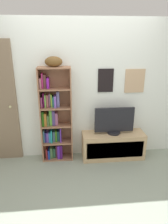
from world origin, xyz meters
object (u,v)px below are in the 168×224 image
at_px(television, 114,121).
at_px(football, 54,62).
at_px(bookshelf, 54,120).
at_px(tv_stand, 113,145).

bearing_deg(television, football, 176.61).
bearing_deg(television, bookshelf, 175.18).
distance_m(bookshelf, television, 1.03).
bearing_deg(bookshelf, football, -31.93).
bearing_deg(bookshelf, tv_stand, -4.88).
bearing_deg(television, tv_stand, -90.00).
bearing_deg(football, tv_stand, -3.46).
xyz_separation_m(football, television, (0.98, -0.06, -0.99)).
xyz_separation_m(tv_stand, television, (-0.00, 0.00, 0.46)).
height_order(football, tv_stand, football).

